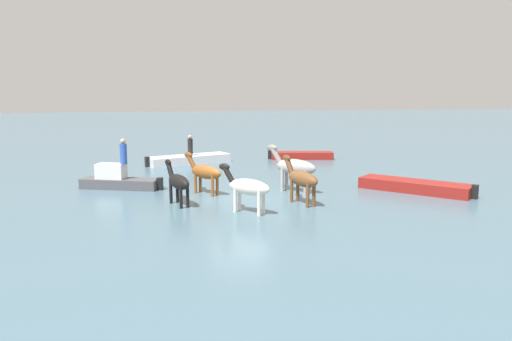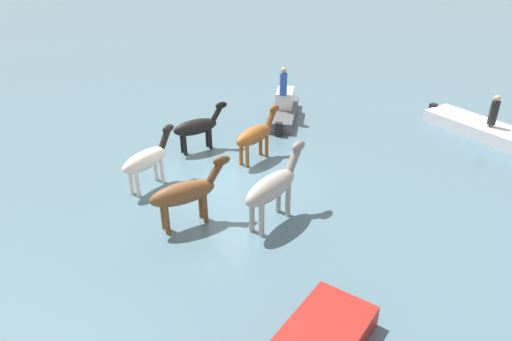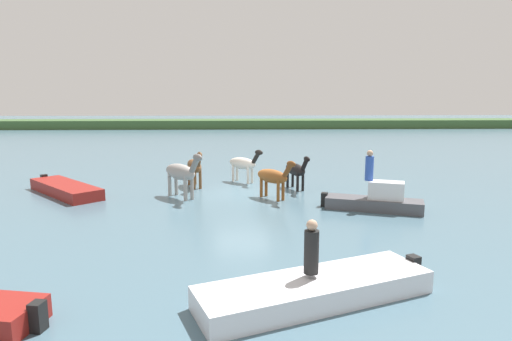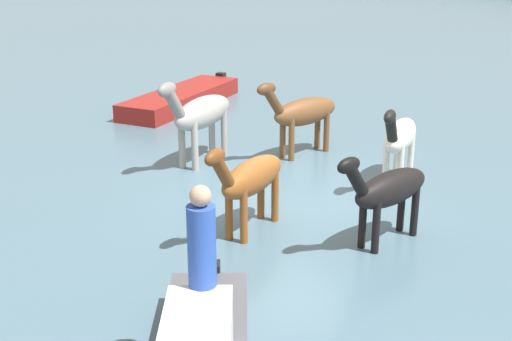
{
  "view_description": "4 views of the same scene",
  "coord_description": "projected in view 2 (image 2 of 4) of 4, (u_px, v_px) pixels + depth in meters",
  "views": [
    {
      "loc": [
        3.21,
        20.51,
        4.55
      ],
      "look_at": [
        -0.78,
        -0.37,
        1.12
      ],
      "focal_mm": 34.97,
      "sensor_mm": 36.0,
      "label": 1
    },
    {
      "loc": [
        -13.19,
        1.73,
        7.36
      ],
      "look_at": [
        -0.73,
        -0.78,
        0.67
      ],
      "focal_mm": 32.0,
      "sensor_mm": 36.0,
      "label": 2
    },
    {
      "loc": [
        -0.1,
        -19.46,
        4.34
      ],
      "look_at": [
        0.69,
        0.83,
        0.92
      ],
      "focal_mm": 30.34,
      "sensor_mm": 36.0,
      "label": 3
    },
    {
      "loc": [
        11.37,
        -4.94,
        4.82
      ],
      "look_at": [
        0.6,
        -0.78,
        0.83
      ],
      "focal_mm": 46.93,
      "sensor_mm": 36.0,
      "label": 4
    }
  ],
  "objects": [
    {
      "name": "horse_chestnut_trailing",
      "position": [
        197.0,
        127.0,
        16.85
      ],
      "size": [
        1.1,
        2.19,
        1.72
      ],
      "rotation": [
        0.0,
        0.0,
        5.07
      ],
      "color": "black",
      "rests_on": "ground_plane"
    },
    {
      "name": "boat_skiff_near",
      "position": [
        284.0,
        112.0,
        20.11
      ],
      "size": [
        3.87,
        2.24,
        1.31
      ],
      "rotation": [
        0.0,
        0.0,
        5.93
      ],
      "color": "#4C4C51",
      "rests_on": "ground_plane"
    },
    {
      "name": "person_boatman_standing",
      "position": [
        283.0,
        82.0,
        19.2
      ],
      "size": [
        0.32,
        0.32,
        1.19
      ],
      "color": "#2D51B2",
      "rests_on": "boat_skiff_near"
    },
    {
      "name": "ground_plane",
      "position": [
        229.0,
        181.0,
        15.17
      ],
      "size": [
        177.43,
        177.43,
        0.0
      ],
      "primitive_type": "plane",
      "color": "#476675"
    },
    {
      "name": "boat_launch_far",
      "position": [
        488.0,
        133.0,
        18.31
      ],
      "size": [
        5.41,
        3.27,
        0.76
      ],
      "rotation": [
        0.0,
        0.0,
        3.51
      ],
      "color": "silver",
      "rests_on": "ground_plane"
    },
    {
      "name": "horse_dun_straggler",
      "position": [
        256.0,
        135.0,
        16.1
      ],
      "size": [
        1.71,
        2.02,
        1.79
      ],
      "rotation": [
        0.0,
        0.0,
        5.39
      ],
      "color": "brown",
      "rests_on": "ground_plane"
    },
    {
      "name": "horse_mid_herd",
      "position": [
        186.0,
        193.0,
        12.44
      ],
      "size": [
        1.13,
        2.4,
        1.87
      ],
      "rotation": [
        0.0,
        0.0,
        5.04
      ],
      "color": "brown",
      "rests_on": "ground_plane"
    },
    {
      "name": "horse_rear_stallion",
      "position": [
        273.0,
        187.0,
        12.52
      ],
      "size": [
        2.05,
        2.29,
        2.07
      ],
      "rotation": [
        0.0,
        0.0,
        5.42
      ],
      "color": "#9E9993",
      "rests_on": "ground_plane"
    },
    {
      "name": "horse_lead",
      "position": [
        147.0,
        159.0,
        14.36
      ],
      "size": [
        1.89,
        1.88,
        1.79
      ],
      "rotation": [
        0.0,
        0.0,
        5.5
      ],
      "color": "silver",
      "rests_on": "ground_plane"
    },
    {
      "name": "person_watcher_seated",
      "position": [
        494.0,
        111.0,
        17.74
      ],
      "size": [
        0.32,
        0.32,
        1.19
      ],
      "color": "black",
      "rests_on": "boat_launch_far"
    }
  ]
}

